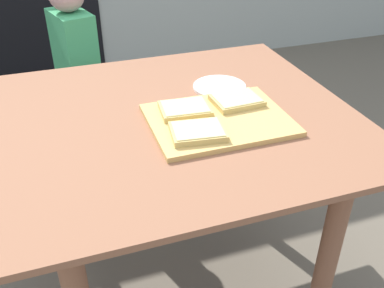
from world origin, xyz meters
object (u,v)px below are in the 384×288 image
Objects in this scene: cutting_board at (218,120)px; plate_white_right at (219,87)px; pizza_slice_near_left at (198,131)px; child_left at (79,77)px; pizza_slice_far_right at (237,100)px; pizza_slice_far_left at (185,109)px; dining_table at (176,156)px.

cutting_board is 2.24× the size of plate_white_right.
plate_white_right is (0.18, 0.29, -0.02)m from pizza_slice_near_left.
cutting_board is 0.98m from child_left.
pizza_slice_near_left is at bearing -141.99° from pizza_slice_far_right.
pizza_slice_far_left is 0.23m from plate_white_right.
pizza_slice_near_left is 0.35m from plate_white_right.
child_left is (-0.43, 0.68, -0.18)m from plate_white_right.
dining_table is 0.21m from cutting_board.
child_left is (-0.42, 0.83, -0.20)m from pizza_slice_far_right.
cutting_board is at bearing -69.54° from child_left.
cutting_board is 0.11m from pizza_slice_far_right.
pizza_slice_near_left reaches higher than dining_table.
plate_white_right is (0.09, 0.22, -0.00)m from cutting_board.
dining_table is 6.93× the size of pizza_slice_far_left.
pizza_slice_far_right is at bearing -91.19° from plate_white_right.
pizza_slice_far_left is at bearing 141.29° from cutting_board.
pizza_slice_near_left is at bearing -122.04° from plate_white_right.
pizza_slice_near_left reaches higher than cutting_board.
dining_table is at bearing 97.04° from pizza_slice_near_left.
cutting_board is at bearing -112.64° from plate_white_right.
pizza_slice_far_left is (-0.17, -0.00, 0.00)m from pizza_slice_far_right.
pizza_slice_far_left reaches higher than plate_white_right.
pizza_slice_far_right and pizza_slice_near_left have the same top height.
dining_table is at bearing 143.20° from cutting_board.
dining_table is at bearing 149.72° from pizza_slice_far_left.
pizza_slice_far_left is 0.89m from child_left.
dining_table is 0.18m from pizza_slice_far_left.
pizza_slice_far_right is (0.20, -0.01, 0.18)m from dining_table.
dining_table is 0.27m from pizza_slice_far_right.
dining_table is 0.85m from child_left.
pizza_slice_far_right is 0.97× the size of pizza_slice_far_left.
cutting_board is (0.11, -0.08, 0.16)m from dining_table.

